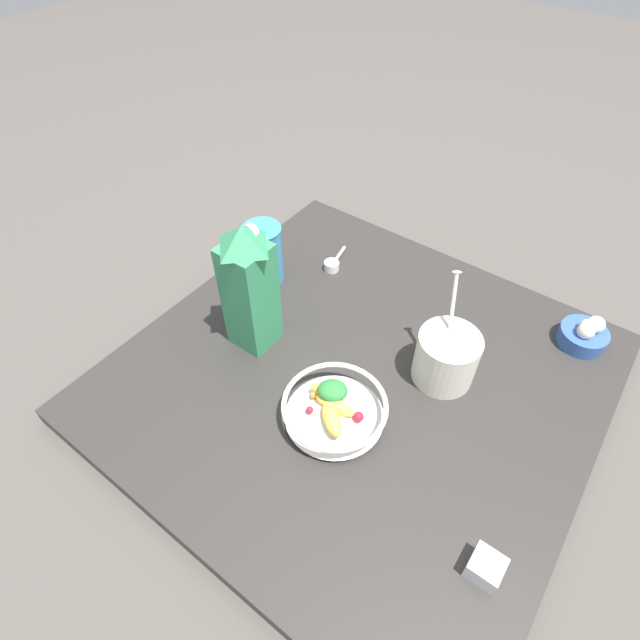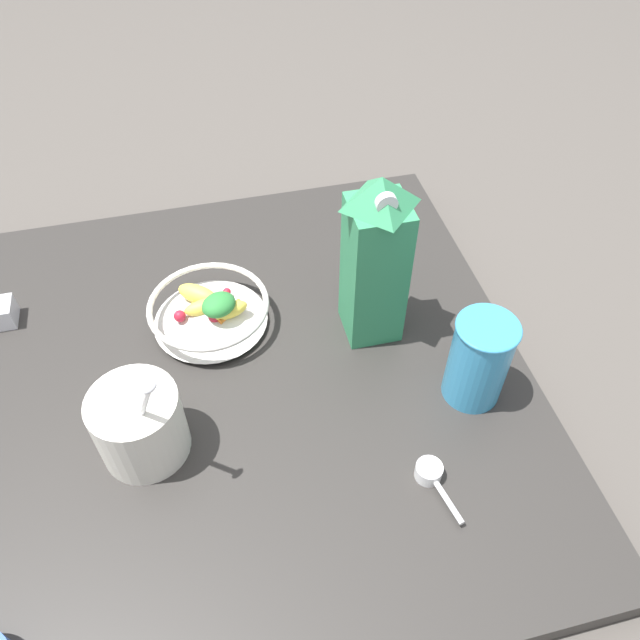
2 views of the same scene
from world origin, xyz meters
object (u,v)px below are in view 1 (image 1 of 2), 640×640
Objects in this scene: milk_carton at (249,288)px; spice_jar at (485,568)px; fruit_bowl at (334,408)px; drinking_cup at (264,253)px; garlic_bowl at (584,334)px; yogurt_tub at (446,356)px.

milk_carton is 6.09× the size of spice_jar.
drinking_cup is at bearing -32.06° from fruit_bowl.
fruit_bowl is 0.44m from drinking_cup.
milk_carton is at bearing 35.25° from garlic_bowl.
spice_jar is at bearing 126.60° from yogurt_tub.
fruit_bowl is at bearing 165.48° from milk_carton.
fruit_bowl is 1.33× the size of drinking_cup.
milk_carton is at bearing 21.56° from yogurt_tub.
fruit_bowl is 0.67× the size of milk_carton.
yogurt_tub is 0.49m from drinking_cup.
fruit_bowl is 0.58m from garlic_bowl.
garlic_bowl is at bearing -144.75° from milk_carton.
spice_jar is (-0.60, 0.16, -0.13)m from milk_carton.
garlic_bowl is at bearing -160.52° from drinking_cup.
yogurt_tub is at bearing 178.08° from drinking_cup.
drinking_cup reaches higher than garlic_bowl.
fruit_bowl reaches higher than garlic_bowl.
spice_jar is at bearing 92.22° from garlic_bowl.
drinking_cup is 0.78m from spice_jar.
milk_carton reaches higher than spice_jar.
fruit_bowl is at bearing 55.92° from garlic_bowl.
drinking_cup is (0.37, -0.23, 0.04)m from fruit_bowl.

